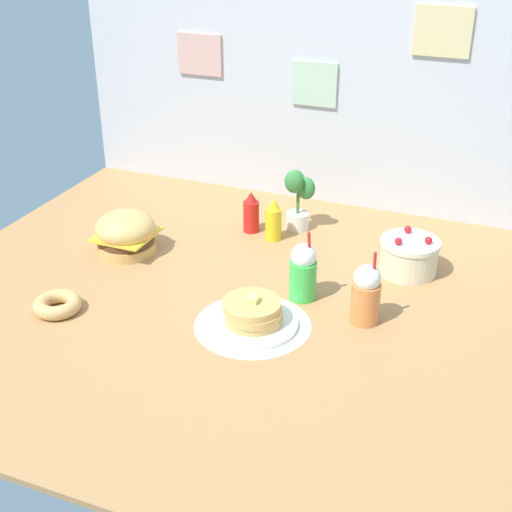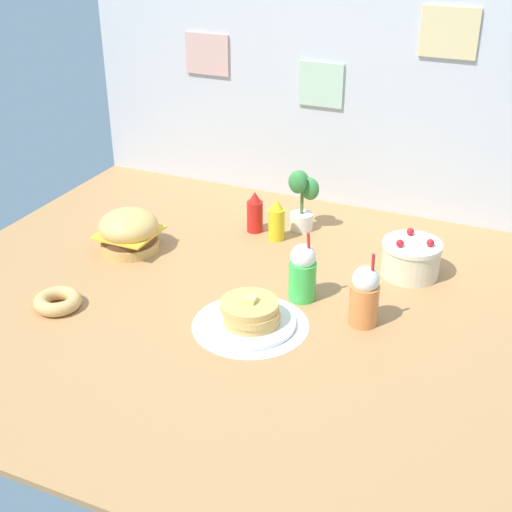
{
  "view_description": "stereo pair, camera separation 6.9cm",
  "coord_description": "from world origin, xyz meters",
  "px_view_note": "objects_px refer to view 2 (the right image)",
  "views": [
    {
      "loc": [
        0.9,
        -1.91,
        1.28
      ],
      "look_at": [
        0.09,
        0.09,
        0.13
      ],
      "focal_mm": 49.3,
      "sensor_mm": 36.0,
      "label": 1
    },
    {
      "loc": [
        0.96,
        -1.88,
        1.28
      ],
      "look_at": [
        0.09,
        0.09,
        0.13
      ],
      "focal_mm": 49.3,
      "sensor_mm": 36.0,
      "label": 2
    }
  ],
  "objects_px": {
    "pancake_stack": "(251,315)",
    "donut_pink_glaze": "(58,301)",
    "potted_plant": "(302,198)",
    "burger": "(129,231)",
    "layer_cake": "(411,258)",
    "ketchup_bottle": "(255,213)",
    "mustard_bottle": "(277,221)",
    "orange_float_cup": "(364,296)",
    "cream_soda_cup": "(303,272)"
  },
  "relations": [
    {
      "from": "mustard_bottle",
      "to": "orange_float_cup",
      "type": "relative_size",
      "value": 0.67
    },
    {
      "from": "orange_float_cup",
      "to": "donut_pink_glaze",
      "type": "height_order",
      "value": "orange_float_cup"
    },
    {
      "from": "ketchup_bottle",
      "to": "mustard_bottle",
      "type": "height_order",
      "value": "same"
    },
    {
      "from": "pancake_stack",
      "to": "potted_plant",
      "type": "relative_size",
      "value": 1.11
    },
    {
      "from": "donut_pink_glaze",
      "to": "orange_float_cup",
      "type": "bearing_deg",
      "value": 18.46
    },
    {
      "from": "layer_cake",
      "to": "ketchup_bottle",
      "type": "relative_size",
      "value": 1.25
    },
    {
      "from": "potted_plant",
      "to": "donut_pink_glaze",
      "type": "bearing_deg",
      "value": -120.62
    },
    {
      "from": "layer_cake",
      "to": "orange_float_cup",
      "type": "height_order",
      "value": "orange_float_cup"
    },
    {
      "from": "layer_cake",
      "to": "cream_soda_cup",
      "type": "distance_m",
      "value": 0.44
    },
    {
      "from": "burger",
      "to": "potted_plant",
      "type": "xyz_separation_m",
      "value": [
        0.55,
        0.45,
        0.06
      ]
    },
    {
      "from": "burger",
      "to": "cream_soda_cup",
      "type": "height_order",
      "value": "cream_soda_cup"
    },
    {
      "from": "burger",
      "to": "ketchup_bottle",
      "type": "xyz_separation_m",
      "value": [
        0.38,
        0.35,
        0.0
      ]
    },
    {
      "from": "pancake_stack",
      "to": "donut_pink_glaze",
      "type": "relative_size",
      "value": 1.83
    },
    {
      "from": "ketchup_bottle",
      "to": "donut_pink_glaze",
      "type": "distance_m",
      "value": 0.9
    },
    {
      "from": "orange_float_cup",
      "to": "potted_plant",
      "type": "xyz_separation_m",
      "value": [
        -0.43,
        0.59,
        0.04
      ]
    },
    {
      "from": "ketchup_bottle",
      "to": "orange_float_cup",
      "type": "height_order",
      "value": "orange_float_cup"
    },
    {
      "from": "layer_cake",
      "to": "ketchup_bottle",
      "type": "height_order",
      "value": "ketchup_bottle"
    },
    {
      "from": "layer_cake",
      "to": "mustard_bottle",
      "type": "xyz_separation_m",
      "value": [
        -0.56,
        0.07,
        0.01
      ]
    },
    {
      "from": "layer_cake",
      "to": "potted_plant",
      "type": "height_order",
      "value": "potted_plant"
    },
    {
      "from": "ketchup_bottle",
      "to": "potted_plant",
      "type": "height_order",
      "value": "potted_plant"
    },
    {
      "from": "burger",
      "to": "donut_pink_glaze",
      "type": "xyz_separation_m",
      "value": [
        0.01,
        -0.47,
        -0.05
      ]
    },
    {
      "from": "mustard_bottle",
      "to": "orange_float_cup",
      "type": "xyz_separation_m",
      "value": [
        0.49,
        -0.46,
        0.02
      ]
    },
    {
      "from": "cream_soda_cup",
      "to": "orange_float_cup",
      "type": "bearing_deg",
      "value": -15.68
    },
    {
      "from": "ketchup_bottle",
      "to": "donut_pink_glaze",
      "type": "xyz_separation_m",
      "value": [
        -0.37,
        -0.82,
        -0.05
      ]
    },
    {
      "from": "burger",
      "to": "layer_cake",
      "type": "height_order",
      "value": "burger"
    },
    {
      "from": "burger",
      "to": "layer_cake",
      "type": "distance_m",
      "value": 1.08
    },
    {
      "from": "ketchup_bottle",
      "to": "burger",
      "type": "bearing_deg",
      "value": -137.16
    },
    {
      "from": "orange_float_cup",
      "to": "donut_pink_glaze",
      "type": "relative_size",
      "value": 1.61
    },
    {
      "from": "pancake_stack",
      "to": "orange_float_cup",
      "type": "relative_size",
      "value": 1.13
    },
    {
      "from": "pancake_stack",
      "to": "donut_pink_glaze",
      "type": "distance_m",
      "value": 0.67
    },
    {
      "from": "donut_pink_glaze",
      "to": "potted_plant",
      "type": "xyz_separation_m",
      "value": [
        0.54,
        0.91,
        0.12
      ]
    },
    {
      "from": "burger",
      "to": "cream_soda_cup",
      "type": "xyz_separation_m",
      "value": [
        0.75,
        -0.07,
        0.02
      ]
    },
    {
      "from": "pancake_stack",
      "to": "ketchup_bottle",
      "type": "xyz_separation_m",
      "value": [
        -0.27,
        0.66,
        0.04
      ]
    },
    {
      "from": "orange_float_cup",
      "to": "donut_pink_glaze",
      "type": "xyz_separation_m",
      "value": [
        -0.98,
        -0.33,
        -0.08
      ]
    },
    {
      "from": "burger",
      "to": "mustard_bottle",
      "type": "relative_size",
      "value": 1.33
    },
    {
      "from": "pancake_stack",
      "to": "ketchup_bottle",
      "type": "bearing_deg",
      "value": 112.71
    },
    {
      "from": "orange_float_cup",
      "to": "pancake_stack",
      "type": "bearing_deg",
      "value": -153.62
    },
    {
      "from": "pancake_stack",
      "to": "mustard_bottle",
      "type": "distance_m",
      "value": 0.65
    },
    {
      "from": "layer_cake",
      "to": "potted_plant",
      "type": "bearing_deg",
      "value": 158.05
    },
    {
      "from": "pancake_stack",
      "to": "donut_pink_glaze",
      "type": "bearing_deg",
      "value": -165.91
    },
    {
      "from": "potted_plant",
      "to": "cream_soda_cup",
      "type": "bearing_deg",
      "value": -69.25
    },
    {
      "from": "layer_cake",
      "to": "orange_float_cup",
      "type": "distance_m",
      "value": 0.39
    },
    {
      "from": "cream_soda_cup",
      "to": "layer_cake",
      "type": "bearing_deg",
      "value": 46.26
    },
    {
      "from": "burger",
      "to": "orange_float_cup",
      "type": "bearing_deg",
      "value": -8.08
    },
    {
      "from": "orange_float_cup",
      "to": "mustard_bottle",
      "type": "bearing_deg",
      "value": 137.07
    },
    {
      "from": "cream_soda_cup",
      "to": "donut_pink_glaze",
      "type": "relative_size",
      "value": 1.61
    },
    {
      "from": "mustard_bottle",
      "to": "potted_plant",
      "type": "distance_m",
      "value": 0.15
    },
    {
      "from": "pancake_stack",
      "to": "orange_float_cup",
      "type": "distance_m",
      "value": 0.37
    },
    {
      "from": "pancake_stack",
      "to": "mustard_bottle",
      "type": "xyz_separation_m",
      "value": [
        -0.16,
        0.62,
        0.04
      ]
    },
    {
      "from": "pancake_stack",
      "to": "ketchup_bottle",
      "type": "distance_m",
      "value": 0.71
    }
  ]
}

